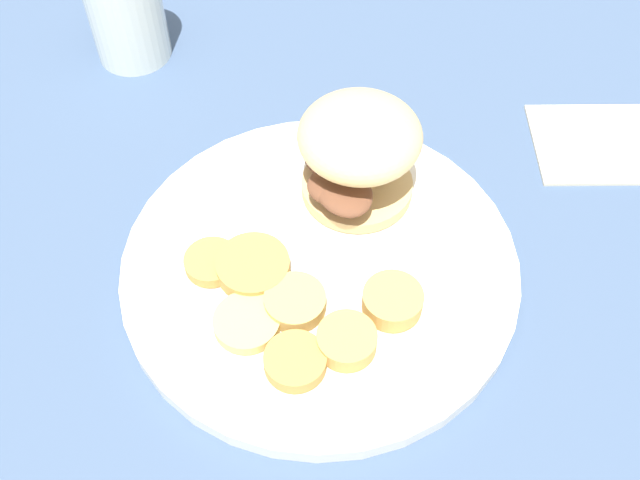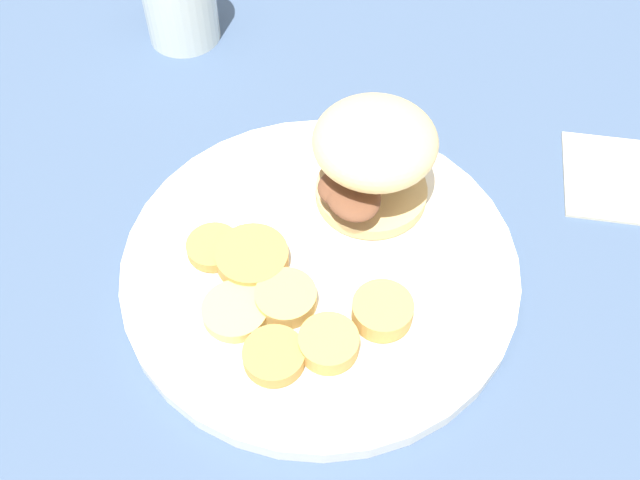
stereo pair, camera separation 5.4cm
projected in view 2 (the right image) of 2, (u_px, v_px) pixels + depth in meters
name	position (u px, v px, depth m)	size (l,w,h in m)	color
ground_plane	(320.00, 272.00, 0.57)	(4.00, 4.00, 0.00)	#3D5170
dinner_plate	(320.00, 265.00, 0.56)	(0.30, 0.30, 0.02)	white
sandwich	(370.00, 155.00, 0.56)	(0.12, 0.10, 0.08)	tan
potato_round_0	(274.00, 356.00, 0.50)	(0.04, 0.04, 0.01)	#BC8942
potato_round_1	(382.00, 311.00, 0.52)	(0.04, 0.04, 0.02)	tan
potato_round_2	(281.00, 295.00, 0.53)	(0.04, 0.04, 0.01)	tan
potato_round_3	(329.00, 343.00, 0.51)	(0.04, 0.04, 0.01)	tan
potato_round_4	(235.00, 311.00, 0.53)	(0.05, 0.05, 0.01)	#DBB766
potato_round_5	(213.00, 247.00, 0.56)	(0.04, 0.04, 0.01)	#BC8942
potato_round_6	(252.00, 257.00, 0.55)	(0.05, 0.05, 0.01)	#BC8942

